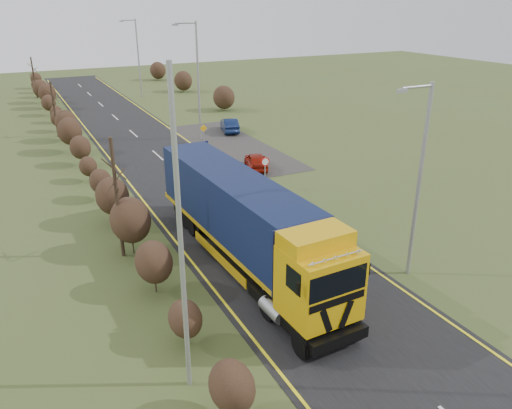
{
  "coord_description": "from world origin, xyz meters",
  "views": [
    {
      "loc": [
        -10.56,
        -18.64,
        11.84
      ],
      "look_at": [
        0.25,
        2.69,
        1.98
      ],
      "focal_mm": 35.0,
      "sensor_mm": 36.0,
      "label": 1
    }
  ],
  "objects_px": {
    "lorry": "(244,218)",
    "car_red_hatchback": "(256,161)",
    "car_blue_sedan": "(230,125)",
    "speed_sign": "(265,167)",
    "streetlight_near": "(418,176)"
  },
  "relations": [
    {
      "from": "streetlight_near",
      "to": "car_red_hatchback",
      "type": "bearing_deg",
      "value": 87.39
    },
    {
      "from": "lorry",
      "to": "streetlight_near",
      "type": "distance_m",
      "value": 7.94
    },
    {
      "from": "car_red_hatchback",
      "to": "car_blue_sedan",
      "type": "bearing_deg",
      "value": -85.84
    },
    {
      "from": "car_red_hatchback",
      "to": "car_blue_sedan",
      "type": "distance_m",
      "value": 11.72
    },
    {
      "from": "car_red_hatchback",
      "to": "speed_sign",
      "type": "xyz_separation_m",
      "value": [
        -1.4,
        -4.09,
        0.93
      ]
    },
    {
      "from": "lorry",
      "to": "streetlight_near",
      "type": "xyz_separation_m",
      "value": [
        6.32,
        -4.17,
        2.4
      ]
    },
    {
      "from": "speed_sign",
      "to": "car_blue_sedan",
      "type": "bearing_deg",
      "value": 74.44
    },
    {
      "from": "lorry",
      "to": "speed_sign",
      "type": "height_order",
      "value": "lorry"
    },
    {
      "from": "car_blue_sedan",
      "to": "speed_sign",
      "type": "bearing_deg",
      "value": 90.02
    },
    {
      "from": "lorry",
      "to": "car_red_hatchback",
      "type": "relative_size",
      "value": 4.24
    },
    {
      "from": "car_red_hatchback",
      "to": "speed_sign",
      "type": "distance_m",
      "value": 4.42
    },
    {
      "from": "car_blue_sedan",
      "to": "streetlight_near",
      "type": "xyz_separation_m",
      "value": [
        -3.67,
        -28.31,
        4.19
      ]
    },
    {
      "from": "car_blue_sedan",
      "to": "speed_sign",
      "type": "relative_size",
      "value": 1.75
    },
    {
      "from": "lorry",
      "to": "car_red_hatchback",
      "type": "distance_m",
      "value": 14.73
    },
    {
      "from": "lorry",
      "to": "speed_sign",
      "type": "distance_m",
      "value": 10.43
    }
  ]
}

